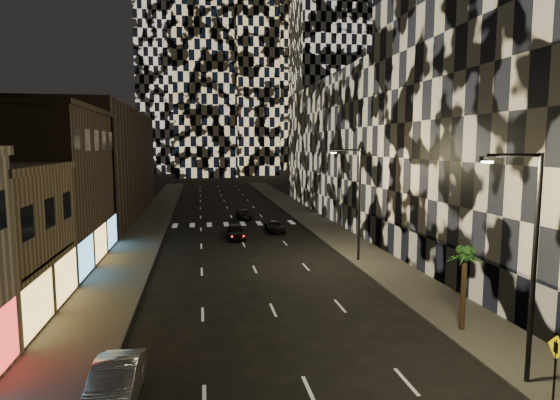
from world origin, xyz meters
name	(u,v)px	position (x,y,z in m)	size (l,w,h in m)	color
sidewalk_left	(149,226)	(-10.00, 50.00, 0.07)	(4.00, 120.00, 0.15)	#47443F
sidewalk_right	(315,221)	(10.00, 50.00, 0.07)	(4.00, 120.00, 0.15)	#47443F
curb_left	(167,225)	(-7.90, 50.00, 0.07)	(0.20, 120.00, 0.15)	#4C4C47
curb_right	(299,221)	(7.90, 50.00, 0.07)	(0.20, 120.00, 0.15)	#4C4C47
retail_brown	(31,189)	(-17.00, 33.50, 6.00)	(10.00, 15.00, 12.00)	#443427
retail_filler_left	(101,163)	(-17.00, 60.00, 7.00)	(10.00, 40.00, 14.00)	#443427
midrise_right	(540,123)	(20.00, 24.50, 11.00)	(16.00, 25.00, 22.00)	#232326
midrise_base	(434,257)	(12.30, 24.50, 1.50)	(0.60, 25.00, 3.00)	#383838
midrise_filler_right	(373,148)	(20.00, 57.00, 9.00)	(16.00, 40.00, 18.00)	#232326
tower_right_mid	(329,8)	(35.00, 135.00, 50.00)	(20.00, 20.00, 100.00)	black
tower_center_low	(203,16)	(-2.00, 140.00, 47.50)	(18.00, 18.00, 95.00)	black
streetlight_near	(529,252)	(8.35, 10.00, 5.35)	(2.55, 0.25, 9.00)	black
streetlight_far	(357,196)	(8.35, 30.00, 5.35)	(2.55, 0.25, 9.00)	black
car_silver_parked	(115,384)	(-7.20, 11.27, 0.76)	(1.62, 4.64, 1.53)	gray
car_dark_midlane	(236,232)	(-0.50, 40.96, 0.75)	(1.77, 4.39, 1.50)	black
car_dark_oncoming	(244,214)	(1.51, 54.03, 0.62)	(1.73, 4.25, 1.23)	black
car_dark_rightlane	(275,227)	(4.00, 43.89, 0.57)	(1.88, 4.07, 1.13)	black
ped_sign	(556,358)	(8.30, 8.26, 1.92)	(0.12, 0.87, 2.61)	black
palm_tree	(465,261)	(9.00, 15.34, 3.66)	(2.17, 2.16, 4.26)	#47331E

